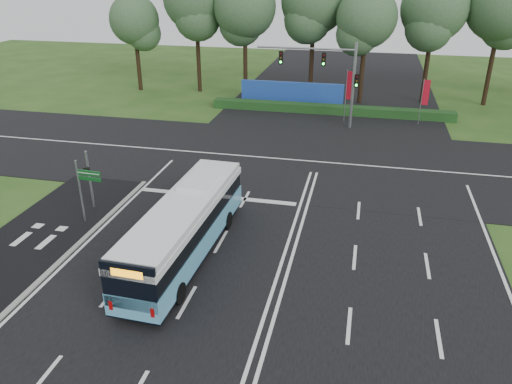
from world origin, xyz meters
TOP-DOWN VIEW (x-y plane):
  - ground at (0.00, 0.00)m, footprint 120.00×120.00m
  - road_main at (0.00, 0.00)m, footprint 20.00×120.00m
  - road_cross at (0.00, 12.00)m, footprint 120.00×14.00m
  - bike_path at (-12.50, -3.00)m, footprint 5.00×18.00m
  - kerb_strip at (-10.10, -3.00)m, footprint 0.25×18.00m
  - city_bus at (-4.52, -1.59)m, footprint 2.64×10.93m
  - pedestrian_signal at (-11.46, 2.09)m, footprint 0.28×0.42m
  - street_sign at (-10.70, 0.39)m, footprint 1.40×0.18m
  - banner_flag_mid at (1.61, 22.28)m, footprint 0.62×0.30m
  - banner_flag_right at (7.90, 22.76)m, footprint 0.58×0.09m
  - traffic_light_gantry at (0.21, 20.50)m, footprint 8.41×0.28m
  - hedge at (0.00, 24.50)m, footprint 22.00×1.20m
  - blue_hoarding at (-4.00, 27.00)m, footprint 10.00×0.30m
  - eucalyptus_row at (3.94, 30.53)m, footprint 53.30×9.81m

SIDE VIEW (x-z plane):
  - ground at x=0.00m, z-range 0.00..0.00m
  - road_main at x=0.00m, z-range 0.00..0.04m
  - road_cross at x=0.00m, z-range 0.00..0.05m
  - bike_path at x=-12.50m, z-range 0.00..0.06m
  - kerb_strip at x=-10.10m, z-range 0.00..0.12m
  - hedge at x=0.00m, z-range 0.00..0.80m
  - blue_hoarding at x=-4.00m, z-range 0.00..2.20m
  - city_bus at x=-4.52m, z-range 0.01..3.13m
  - pedestrian_signal at x=-11.46m, z-range 0.16..3.59m
  - street_sign at x=-10.70m, z-range 0.49..4.08m
  - banner_flag_right at x=7.90m, z-range 0.62..4.56m
  - banner_flag_mid at x=1.61m, z-range 0.69..5.17m
  - traffic_light_gantry at x=0.21m, z-range 1.16..8.16m
  - eucalyptus_row at x=3.94m, z-range 2.53..15.22m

